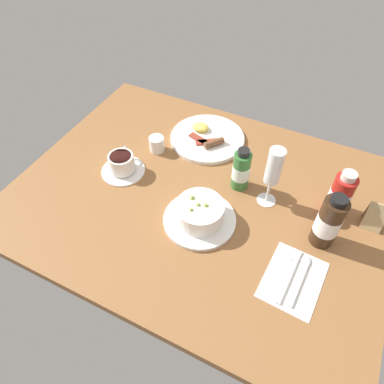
% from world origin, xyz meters
% --- Properties ---
extents(ground_plane, '(1.10, 0.84, 0.03)m').
position_xyz_m(ground_plane, '(0.00, 0.00, -0.01)').
color(ground_plane, brown).
extents(porridge_bowl, '(0.21, 0.21, 0.08)m').
position_xyz_m(porridge_bowl, '(0.04, -0.09, 0.03)').
color(porridge_bowl, white).
rests_on(porridge_bowl, ground_plane).
extents(cutlery_setting, '(0.15, 0.19, 0.01)m').
position_xyz_m(cutlery_setting, '(0.33, -0.15, 0.00)').
color(cutlery_setting, white).
rests_on(cutlery_setting, ground_plane).
extents(coffee_cup, '(0.14, 0.14, 0.07)m').
position_xyz_m(coffee_cup, '(-0.26, -0.02, 0.03)').
color(coffee_cup, white).
rests_on(coffee_cup, ground_plane).
extents(creamer_jug, '(0.05, 0.06, 0.06)m').
position_xyz_m(creamer_jug, '(-0.22, 0.12, 0.03)').
color(creamer_jug, white).
rests_on(creamer_jug, ground_plane).
extents(wine_glass, '(0.06, 0.06, 0.20)m').
position_xyz_m(wine_glass, '(0.19, 0.07, 0.13)').
color(wine_glass, white).
rests_on(wine_glass, ground_plane).
extents(sauce_bottle_brown, '(0.06, 0.06, 0.17)m').
position_xyz_m(sauce_bottle_brown, '(0.36, -0.01, 0.08)').
color(sauce_bottle_brown, '#382314').
rests_on(sauce_bottle_brown, ground_plane).
extents(sauce_bottle_green, '(0.05, 0.05, 0.15)m').
position_xyz_m(sauce_bottle_green, '(0.09, 0.09, 0.07)').
color(sauce_bottle_green, '#337233').
rests_on(sauce_bottle_green, ground_plane).
extents(sauce_bottle_red, '(0.06, 0.06, 0.15)m').
position_xyz_m(sauce_bottle_red, '(0.37, 0.11, 0.07)').
color(sauce_bottle_red, '#B21E19').
rests_on(sauce_bottle_red, ground_plane).
extents(breakfast_plate, '(0.26, 0.26, 0.04)m').
position_xyz_m(breakfast_plate, '(-0.09, 0.24, 0.01)').
color(breakfast_plate, white).
rests_on(breakfast_plate, ground_plane).
extents(menu_card, '(0.05, 0.05, 0.09)m').
position_xyz_m(menu_card, '(0.48, 0.11, 0.04)').
color(menu_card, tan).
rests_on(menu_card, ground_plane).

